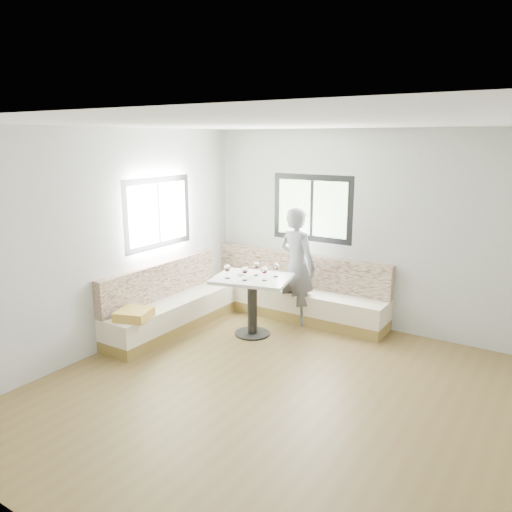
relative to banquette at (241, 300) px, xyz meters
The scene contains 10 objects.
room 2.41m from the banquette, 45.58° to the right, with size 5.01×5.01×2.81m.
banquette is the anchor object (origin of this frame).
table 0.59m from the banquette, 38.59° to the right, with size 1.17×1.01×0.83m.
person 0.97m from the banquette, 32.25° to the left, with size 0.63×0.41×1.73m, color slate.
olive_ramekin 0.66m from the banquette, 55.85° to the right, with size 0.11×0.11×0.04m.
wine_glass_a 0.86m from the banquette, 73.95° to the right, with size 0.09×0.09×0.20m.
wine_glass_b 0.92m from the banquette, 51.13° to the right, with size 0.09×0.09×0.20m.
wine_glass_c 0.98m from the banquette, 30.84° to the right, with size 0.09×0.09×0.20m.
wine_glass_d 0.79m from the banquette, 28.85° to the right, with size 0.09×0.09×0.20m.
wine_glass_e 0.94m from the banquette, 11.83° to the right, with size 0.09×0.09×0.20m.
Camera 1 is at (2.40, -4.16, 2.66)m, focal length 35.00 mm.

